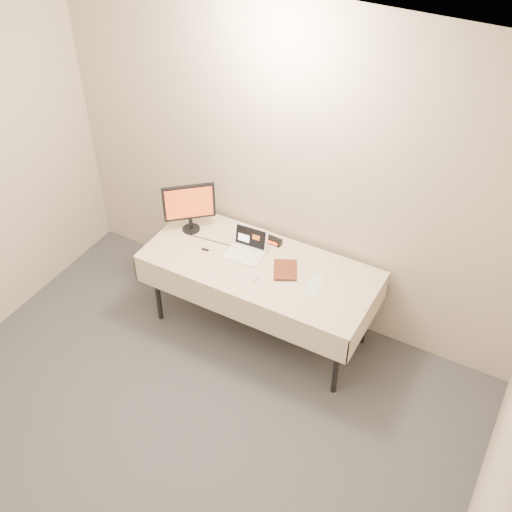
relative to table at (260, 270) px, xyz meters
The scene contains 9 objects.
back_wall 0.81m from the table, 90.00° to the left, with size 4.00×0.10×2.70m, color #C3B29D.
table is the anchor object (origin of this frame).
laptop 0.21m from the table, 153.51° to the left, with size 0.31×0.26×0.20m.
monitor 0.79m from the table, behind, with size 0.34×0.30×0.44m.
book 0.22m from the table, ahead, with size 0.18×0.02×0.24m, color #983A1B.
alarm_clock 0.30m from the table, 94.93° to the left, with size 0.13×0.06×0.05m.
clicker 0.18m from the table, 72.34° to the right, with size 0.04×0.08×0.02m, color silver.
paper_form 0.48m from the table, ahead, with size 0.10×0.25×0.00m, color beige.
usb_dongle 0.48m from the table, behind, with size 0.06×0.02×0.01m, color black.
Camera 1 is at (1.82, -1.29, 4.03)m, focal length 45.00 mm.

